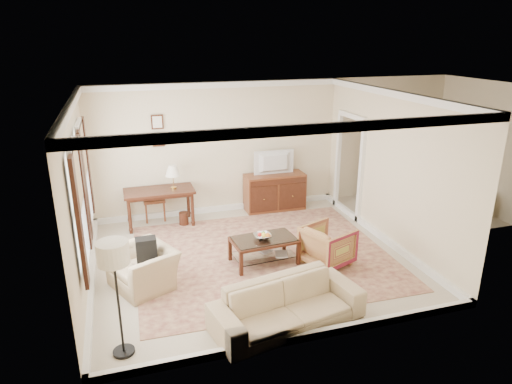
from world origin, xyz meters
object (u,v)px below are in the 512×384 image
writing_desk (159,195)px  club_armchair (143,262)px  sofa (288,298)px  sideboard (275,192)px  coffee_table (264,244)px  striped_armchair (328,244)px  tv (275,155)px

writing_desk → club_armchair: (-0.52, -2.45, -0.24)m
writing_desk → club_armchair: club_armchair is taller
sofa → sideboard: bearing=61.7°
club_armchair → coffee_table: bearing=69.8°
striped_armchair → sofa: size_ratio=0.37×
writing_desk → coffee_table: size_ratio=1.23×
tv → coffee_table: (-1.06, -2.42, -0.92)m
club_armchair → sofa: (1.82, -1.64, -0.02)m
coffee_table → club_armchair: (-2.08, -0.18, 0.07)m
coffee_table → tv: bearing=66.4°
writing_desk → coffee_table: writing_desk is taller
writing_desk → tv: bearing=3.2°
tv → sideboard: bearing=-90.0°
club_armchair → writing_desk: bearing=142.8°
striped_armchair → sofa: (-1.30, -1.46, 0.03)m
sideboard → tv: tv is taller
writing_desk → sofa: size_ratio=0.67×
striped_armchair → club_armchair: 3.13m
coffee_table → sofa: 1.84m
sideboard → club_armchair: 4.08m
striped_armchair → club_armchair: (-3.13, 0.18, 0.04)m
sideboard → sofa: (-1.31, -4.26, -0.01)m
tv → striped_armchair: tv is taller
writing_desk → tv: size_ratio=1.62×
sideboard → striped_armchair: size_ratio=1.76×
tv → striped_armchair: size_ratio=1.14×
tv → sofa: bearing=72.9°
tv → club_armchair: (-3.13, -2.60, -0.85)m
writing_desk → club_armchair: bearing=-102.1°
tv → club_armchair: tv is taller
sideboard → tv: bearing=-90.0°
sideboard → striped_armchair: (-0.01, -2.80, -0.03)m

